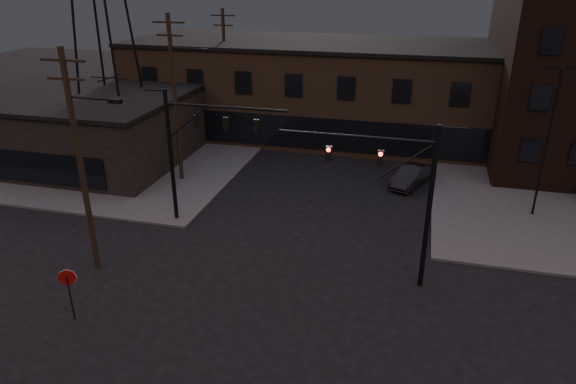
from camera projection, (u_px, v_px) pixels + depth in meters
The scene contains 13 objects.
ground at pixel (264, 320), 22.27m from camera, with size 140.00×140.00×0.00m, color black.
sidewalk_nw at pixel (105, 135), 46.88m from camera, with size 30.00×30.00×0.15m, color #474744.
building_row at pixel (356, 92), 45.53m from camera, with size 40.00×12.00×8.00m, color brown.
building_left at pixel (79, 130), 40.12m from camera, with size 16.00×12.00×5.00m, color black.
traffic_signal_near at pixel (405, 189), 23.06m from camera, with size 7.12×0.24×8.00m.
traffic_signal_far at pixel (190, 143), 28.94m from camera, with size 7.12×0.24×8.00m.
stop_sign at pixel (68, 283), 21.63m from camera, with size 0.72×0.33×2.48m.
utility_pole_near at pixel (81, 159), 23.90m from camera, with size 3.70×0.28×11.00m.
utility_pole_mid at pixel (176, 96), 34.68m from camera, with size 3.70×0.28×11.50m.
utility_pole_far at pixel (225, 70), 45.71m from camera, with size 2.20×0.28×11.00m.
lot_light_a at pixel (550, 130), 29.48m from camera, with size 1.50×0.28×9.14m.
parked_car_lot_a at pixel (552, 170), 36.37m from camera, with size 1.84×4.58×1.56m, color black.
car_crossing at pixel (411, 176), 35.94m from camera, with size 1.50×4.29×1.41m, color black.
Camera 1 is at (5.63, -17.35, 13.98)m, focal length 32.00 mm.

